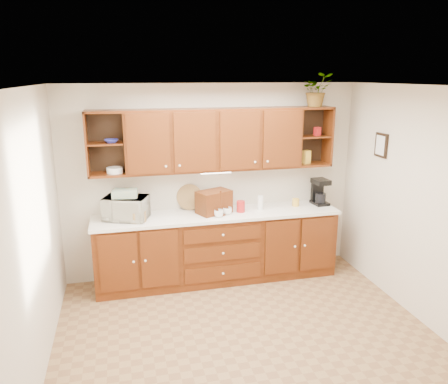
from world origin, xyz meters
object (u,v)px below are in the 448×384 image
coffee_maker (320,192)px  bread_box (214,202)px  potted_plant (317,90)px  microwave (126,208)px

coffee_maker → bread_box: bearing=177.3°
bread_box → potted_plant: size_ratio=0.99×
coffee_maker → potted_plant: size_ratio=0.83×
microwave → potted_plant: 2.90m
bread_box → potted_plant: bearing=-21.5°
coffee_maker → potted_plant: bearing=175.9°
microwave → coffee_maker: 2.66m
coffee_maker → potted_plant: potted_plant is taller
potted_plant → microwave: bearing=-178.8°
microwave → coffee_maker: coffee_maker is taller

